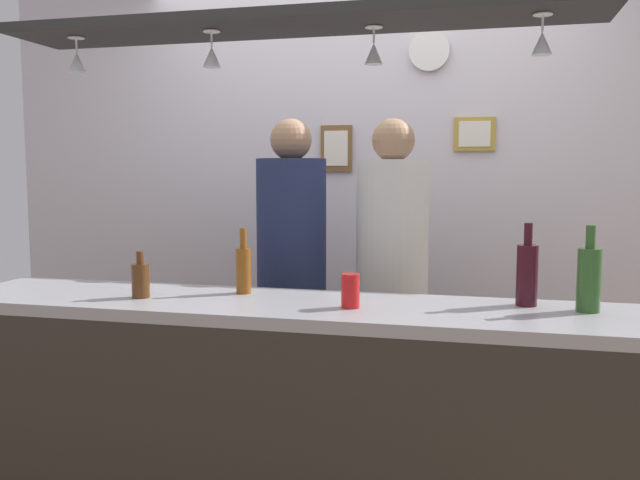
# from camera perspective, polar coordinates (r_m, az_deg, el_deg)

# --- Properties ---
(back_wall) EXTENTS (4.40, 0.06, 2.60)m
(back_wall) POSITION_cam_1_polar(r_m,az_deg,el_deg) (3.87, 3.57, 3.47)
(back_wall) COLOR silver
(back_wall) RESTS_ON ground_plane
(bar_counter) EXTENTS (2.70, 0.55, 0.98)m
(bar_counter) POSITION_cam_1_polar(r_m,az_deg,el_deg) (2.44, -3.49, -13.22)
(bar_counter) COLOR #99999E
(bar_counter) RESTS_ON ground_plane
(overhead_glass_rack) EXTENTS (2.20, 0.36, 0.04)m
(overhead_glass_rack) POSITION_cam_1_polar(r_m,az_deg,el_deg) (2.56, -2.26, 18.00)
(overhead_glass_rack) COLOR black
(hanging_wineglass_far_left) EXTENTS (0.07, 0.07, 0.13)m
(hanging_wineglass_far_left) POSITION_cam_1_polar(r_m,az_deg,el_deg) (2.85, -19.95, 14.10)
(hanging_wineglass_far_left) COLOR silver
(hanging_wineglass_far_left) RESTS_ON overhead_glass_rack
(hanging_wineglass_left) EXTENTS (0.07, 0.07, 0.13)m
(hanging_wineglass_left) POSITION_cam_1_polar(r_m,az_deg,el_deg) (2.60, -9.19, 15.20)
(hanging_wineglass_left) COLOR silver
(hanging_wineglass_left) RESTS_ON overhead_glass_rack
(hanging_wineglass_center_left) EXTENTS (0.07, 0.07, 0.13)m
(hanging_wineglass_center_left) POSITION_cam_1_polar(r_m,az_deg,el_deg) (2.51, 4.59, 15.62)
(hanging_wineglass_center_left) COLOR silver
(hanging_wineglass_center_left) RESTS_ON overhead_glass_rack
(hanging_wineglass_center) EXTENTS (0.07, 0.07, 0.13)m
(hanging_wineglass_center) POSITION_cam_1_polar(r_m,az_deg,el_deg) (2.42, 18.35, 15.70)
(hanging_wineglass_center) COLOR silver
(hanging_wineglass_center) RESTS_ON overhead_glass_rack
(person_left_navy_shirt) EXTENTS (0.34, 0.34, 1.71)m
(person_left_navy_shirt) POSITION_cam_1_polar(r_m,az_deg,el_deg) (3.29, -2.44, -1.58)
(person_left_navy_shirt) COLOR #2D334C
(person_left_navy_shirt) RESTS_ON ground_plane
(person_right_white_patterned_shirt) EXTENTS (0.34, 0.34, 1.71)m
(person_right_white_patterned_shirt) POSITION_cam_1_polar(r_m,az_deg,el_deg) (3.19, 6.14, -1.94)
(person_right_white_patterned_shirt) COLOR #2D334C
(person_right_white_patterned_shirt) RESTS_ON ground_plane
(bottle_beer_brown_stubby) EXTENTS (0.07, 0.07, 0.18)m
(bottle_beer_brown_stubby) POSITION_cam_1_polar(r_m,az_deg,el_deg) (2.66, -15.01, -3.26)
(bottle_beer_brown_stubby) COLOR #512D14
(bottle_beer_brown_stubby) RESTS_ON bar_counter
(bottle_champagne_green) EXTENTS (0.08, 0.08, 0.30)m
(bottle_champagne_green) POSITION_cam_1_polar(r_m,az_deg,el_deg) (2.49, 21.89, -3.00)
(bottle_champagne_green) COLOR #2D5623
(bottle_champagne_green) RESTS_ON bar_counter
(bottle_wine_dark_red) EXTENTS (0.08, 0.08, 0.30)m
(bottle_wine_dark_red) POSITION_cam_1_polar(r_m,az_deg,el_deg) (2.53, 17.19, -2.71)
(bottle_wine_dark_red) COLOR #380F19
(bottle_wine_dark_red) RESTS_ON bar_counter
(bottle_beer_amber_tall) EXTENTS (0.06, 0.06, 0.26)m
(bottle_beer_amber_tall) POSITION_cam_1_polar(r_m,az_deg,el_deg) (2.68, -6.52, -2.41)
(bottle_beer_amber_tall) COLOR brown
(bottle_beer_amber_tall) RESTS_ON bar_counter
(drink_can) EXTENTS (0.07, 0.07, 0.12)m
(drink_can) POSITION_cam_1_polar(r_m,az_deg,el_deg) (2.39, 2.60, -4.34)
(drink_can) COLOR red
(drink_can) RESTS_ON bar_counter
(picture_frame_crest) EXTENTS (0.18, 0.02, 0.26)m
(picture_frame_crest) POSITION_cam_1_polar(r_m,az_deg,el_deg) (3.85, 1.39, 7.79)
(picture_frame_crest) COLOR brown
(picture_frame_crest) RESTS_ON back_wall
(picture_frame_upper_small) EXTENTS (0.22, 0.02, 0.18)m
(picture_frame_upper_small) POSITION_cam_1_polar(r_m,az_deg,el_deg) (3.76, 13.00, 8.78)
(picture_frame_upper_small) COLOR #B29338
(picture_frame_upper_small) RESTS_ON back_wall
(wall_clock) EXTENTS (0.22, 0.03, 0.22)m
(wall_clock) POSITION_cam_1_polar(r_m,az_deg,el_deg) (3.82, 9.27, 15.62)
(wall_clock) COLOR white
(wall_clock) RESTS_ON back_wall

